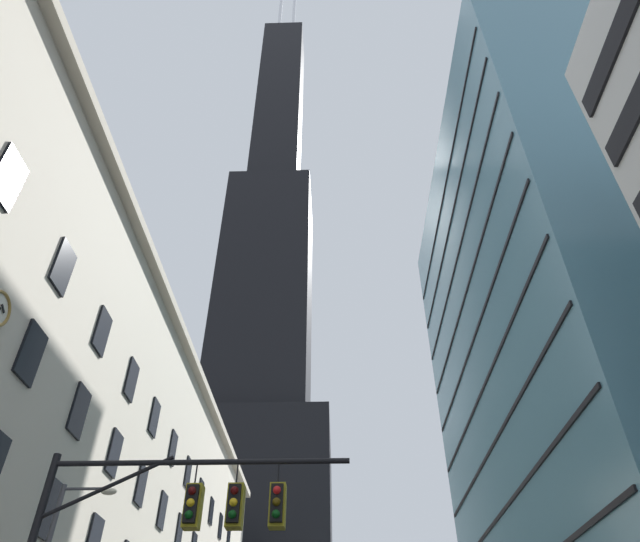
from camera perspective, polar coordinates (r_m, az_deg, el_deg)
name	(u,v)px	position (r m, az deg, el deg)	size (l,w,h in m)	color
station_building	(65,514)	(43.68, -24.43, -21.50)	(13.59, 68.60, 24.73)	beige
dark_skyscraper	(262,349)	(116.07, -5.92, -7.89)	(27.50, 27.50, 211.10)	black
glass_office_midrise	(611,353)	(47.19, 27.44, -7.41)	(20.07, 33.63, 45.81)	teal
traffic_signal_mast	(174,530)	(15.28, -14.55, -24.08)	(7.82, 0.63, 6.89)	black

